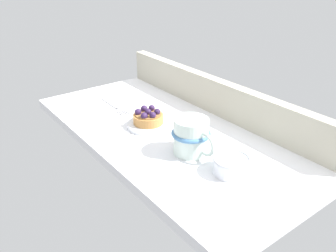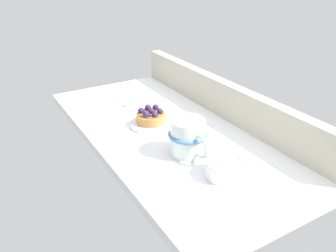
# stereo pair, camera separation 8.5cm
# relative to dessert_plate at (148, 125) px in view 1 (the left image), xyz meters

# --- Properties ---
(ground_plane) EXTENTS (0.82, 0.39, 0.02)m
(ground_plane) POSITION_rel_dessert_plate_xyz_m (0.04, 0.03, -0.02)
(ground_plane) COLOR white
(window_rail_back) EXTENTS (0.80, 0.03, 0.10)m
(window_rail_back) POSITION_rel_dessert_plate_xyz_m (0.04, 0.21, 0.04)
(window_rail_back) COLOR #B2AD99
(window_rail_back) RESTS_ON ground_plane
(dessert_plate) EXTENTS (0.11, 0.11, 0.01)m
(dessert_plate) POSITION_rel_dessert_plate_xyz_m (0.00, 0.00, 0.00)
(dessert_plate) COLOR silver
(dessert_plate) RESTS_ON ground_plane
(raspberry_tart) EXTENTS (0.08, 0.08, 0.04)m
(raspberry_tart) POSITION_rel_dessert_plate_xyz_m (-0.00, -0.00, 0.02)
(raspberry_tart) COLOR #B77F42
(raspberry_tart) RESTS_ON dessert_plate
(coffee_mug) EXTENTS (0.12, 0.09, 0.09)m
(coffee_mug) POSITION_rel_dessert_plate_xyz_m (0.17, 0.00, 0.04)
(coffee_mug) COLOR silver
(coffee_mug) RESTS_ON ground_plane
(dessert_fork) EXTENTS (0.15, 0.03, 0.01)m
(dessert_fork) POSITION_rel_dessert_plate_xyz_m (-0.17, -0.01, -0.00)
(dessert_fork) COLOR #B7B7BC
(dessert_fork) RESTS_ON ground_plane
(sugar_bowl) EXTENTS (0.08, 0.08, 0.04)m
(sugar_bowl) POSITION_rel_dessert_plate_xyz_m (0.28, 0.02, 0.01)
(sugar_bowl) COLOR silver
(sugar_bowl) RESTS_ON ground_plane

